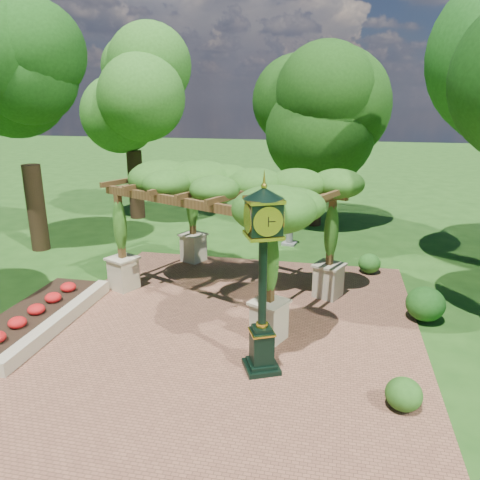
# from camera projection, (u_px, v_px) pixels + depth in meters

# --- Properties ---
(ground) EXTENTS (120.00, 120.00, 0.00)m
(ground) POSITION_uv_depth(u_px,v_px,m) (219.00, 355.00, 11.46)
(ground) COLOR #1E4714
(ground) RESTS_ON ground
(brick_plaza) EXTENTS (10.00, 12.00, 0.04)m
(brick_plaza) POSITION_uv_depth(u_px,v_px,m) (229.00, 335.00, 12.39)
(brick_plaza) COLOR brown
(brick_plaza) RESTS_ON ground
(border_wall) EXTENTS (0.35, 5.00, 0.40)m
(border_wall) POSITION_uv_depth(u_px,v_px,m) (60.00, 321.00, 12.76)
(border_wall) COLOR #C6B793
(border_wall) RESTS_ON ground
(flower_bed) EXTENTS (1.50, 5.00, 0.36)m
(flower_bed) POSITION_uv_depth(u_px,v_px,m) (31.00, 319.00, 12.94)
(flower_bed) COLOR red
(flower_bed) RESTS_ON ground
(pedestal_clock) EXTENTS (1.13, 1.13, 4.34)m
(pedestal_clock) POSITION_uv_depth(u_px,v_px,m) (263.00, 265.00, 10.05)
(pedestal_clock) COLOR black
(pedestal_clock) RESTS_ON brick_plaza
(pergola) EXTENTS (7.65, 6.44, 4.12)m
(pergola) POSITION_uv_depth(u_px,v_px,m) (223.00, 190.00, 14.07)
(pergola) COLOR #C3B891
(pergola) RESTS_ON brick_plaza
(sundial) EXTENTS (0.66, 0.66, 1.03)m
(sundial) POSITION_uv_depth(u_px,v_px,m) (290.00, 234.00, 19.92)
(sundial) COLOR gray
(sundial) RESTS_ON ground
(shrub_front) EXTENTS (0.96, 0.96, 0.66)m
(shrub_front) POSITION_uv_depth(u_px,v_px,m) (404.00, 394.00, 9.34)
(shrub_front) COLOR #265618
(shrub_front) RESTS_ON brick_plaza
(shrub_mid) EXTENTS (1.30, 1.30, 0.96)m
(shrub_mid) POSITION_uv_depth(u_px,v_px,m) (425.00, 304.00, 13.05)
(shrub_mid) COLOR #1E5417
(shrub_mid) RESTS_ON brick_plaza
(shrub_back) EXTENTS (0.78, 0.78, 0.70)m
(shrub_back) POSITION_uv_depth(u_px,v_px,m) (369.00, 263.00, 16.62)
(shrub_back) COLOR #2B6A1E
(shrub_back) RESTS_ON brick_plaza
(tree_west_near) EXTENTS (3.84, 3.84, 9.05)m
(tree_west_near) POSITION_uv_depth(u_px,v_px,m) (21.00, 94.00, 17.62)
(tree_west_near) COLOR black
(tree_west_near) RESTS_ON ground
(tree_west_far) EXTENTS (3.91, 3.91, 8.94)m
(tree_west_far) POSITION_uv_depth(u_px,v_px,m) (130.00, 96.00, 22.77)
(tree_west_far) COLOR black
(tree_west_far) RESTS_ON ground
(tree_north) EXTENTS (4.91, 4.91, 7.60)m
(tree_north) POSITION_uv_depth(u_px,v_px,m) (319.00, 116.00, 21.61)
(tree_north) COLOR #372316
(tree_north) RESTS_ON ground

